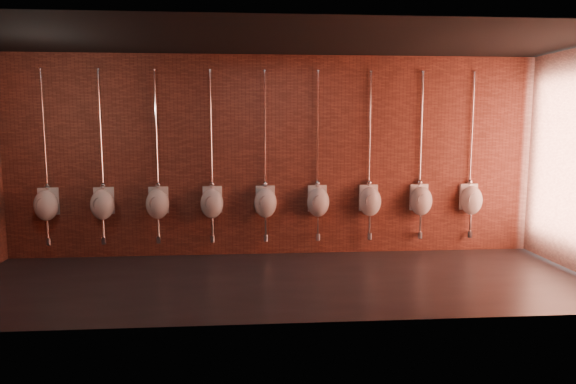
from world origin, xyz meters
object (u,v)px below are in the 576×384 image
Objects in this scene: urinal_5 at (318,201)px; urinal_6 at (370,200)px; urinal_4 at (265,202)px; urinal_3 at (212,202)px; urinal_8 at (471,199)px; urinal_1 at (102,203)px; urinal_0 at (46,204)px; urinal_2 at (158,203)px; urinal_7 at (421,200)px.

urinal_6 is (0.85, 0.00, 0.00)m from urinal_5.
urinal_5 is (0.85, 0.00, 0.00)m from urinal_4.
urinal_5 is at bearing 0.00° from urinal_4.
urinal_3 is 1.00× the size of urinal_8.
urinal_1 is at bearing 180.00° from urinal_5.
urinal_6 is (5.10, 0.00, 0.00)m from urinal_0.
urinal_2 and urinal_8 have the same top height.
urinal_8 is (1.70, 0.00, 0.00)m from urinal_6.
urinal_6 is 1.70m from urinal_8.
urinal_0 is at bearing 180.00° from urinal_5.
urinal_6 is 1.00× the size of urinal_7.
urinal_4 and urinal_6 have the same top height.
urinal_0 is 1.00× the size of urinal_2.
urinal_1 is 1.00× the size of urinal_5.
urinal_3 is (1.70, 0.00, 0.00)m from urinal_1.
urinal_2 is at bearing 180.00° from urinal_4.
urinal_7 is at bearing 0.00° from urinal_1.
urinal_6 is 0.85m from urinal_7.
urinal_2 is 1.00× the size of urinal_8.
urinal_2 and urinal_3 have the same top height.
urinal_7 is (1.70, 0.00, 0.00)m from urinal_5.
urinal_4 is at bearing 0.00° from urinal_0.
urinal_2 is 1.00× the size of urinal_7.
urinal_7 is at bearing 0.00° from urinal_3.
urinal_4 is 1.70m from urinal_6.
urinal_6 is (2.55, 0.00, 0.00)m from urinal_3.
urinal_4 is at bearing 180.00° from urinal_7.
urinal_7 is (4.25, 0.00, 0.00)m from urinal_2.
urinal_4 is 0.85m from urinal_5.
urinal_0 is 1.00× the size of urinal_5.
urinal_1 is 1.00× the size of urinal_7.
urinal_2 is 1.70m from urinal_4.
urinal_1 is 2.55m from urinal_4.
urinal_0 is at bearing 180.00° from urinal_6.
urinal_4 is 1.00× the size of urinal_8.
urinal_7 is at bearing 0.00° from urinal_5.
urinal_1 is at bearing 180.00° from urinal_8.
urinal_0 is 1.00× the size of urinal_4.
urinal_1 is 4.25m from urinal_6.
urinal_1 is at bearing 180.00° from urinal_3.
urinal_3 is 1.00× the size of urinal_4.
urinal_3 is at bearing 180.00° from urinal_4.
urinal_4 and urinal_8 have the same top height.
urinal_8 is at bearing 0.00° from urinal_2.
urinal_4 is 1.00× the size of urinal_6.
urinal_4 and urinal_5 have the same top height.
urinal_8 is at bearing 0.00° from urinal_7.
urinal_5 is at bearing 0.00° from urinal_1.
urinal_1 and urinal_5 have the same top height.
urinal_8 is (4.25, 0.00, 0.00)m from urinal_3.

